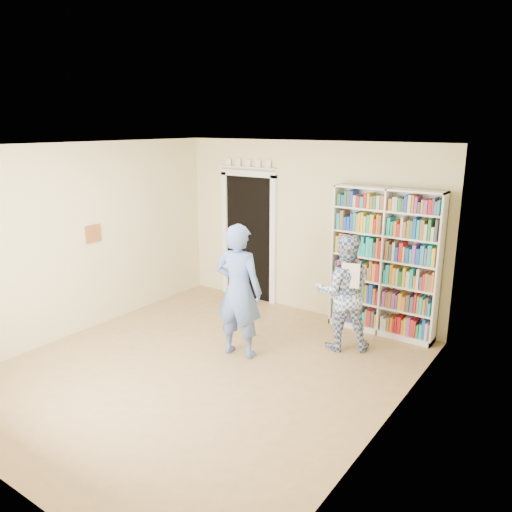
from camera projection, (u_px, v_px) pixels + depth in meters
The scene contains 11 objects.
floor at pixel (204, 369), 6.16m from camera, with size 5.00×5.00×0.00m, color #987149.
ceiling at pixel (198, 146), 5.47m from camera, with size 5.00×5.00×0.00m, color white.
wall_back at pixel (307, 229), 7.80m from camera, with size 4.50×4.50×0.00m, color beige.
wall_left at pixel (81, 239), 7.07m from camera, with size 5.00×5.00×0.00m, color beige.
wall_right at pixel (387, 302), 4.57m from camera, with size 5.00×5.00×0.00m, color beige.
bookshelf at pixel (385, 262), 7.00m from camera, with size 1.53×0.29×2.10m.
doorway at pixel (249, 231), 8.44m from camera, with size 1.10×0.08×2.43m.
wall_art at pixel (93, 234), 7.20m from camera, with size 0.03×0.25×0.25m, color brown.
man_blue at pixel (239, 291), 6.35m from camera, with size 0.64×0.42×1.75m, color #5676C0.
man_plaid at pixel (343, 292), 6.58m from camera, with size 0.76×0.60×1.57m, color #305495.
paper_sheet at pixel (350, 276), 6.27m from camera, with size 0.23×0.01×0.32m, color white.
Camera 1 is at (3.74, -4.22, 2.93)m, focal length 35.00 mm.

